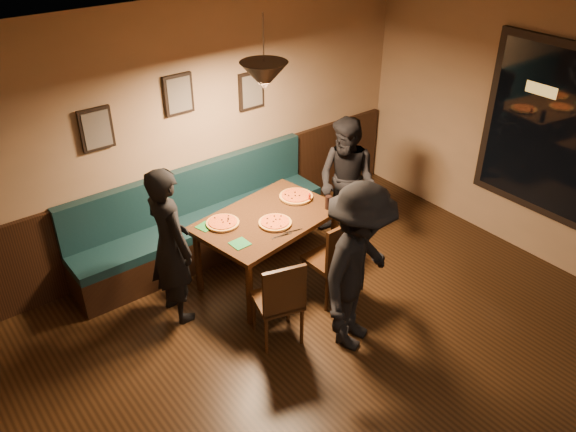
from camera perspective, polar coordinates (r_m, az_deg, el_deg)
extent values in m
plane|color=silver|center=(3.36, 17.66, 10.82)|extent=(7.00, 7.00, 0.00)
plane|color=#8C704F|center=(6.40, -10.36, 7.85)|extent=(6.00, 0.00, 6.00)
cube|color=black|center=(6.78, -9.53, 0.78)|extent=(5.88, 0.06, 1.00)
cube|color=black|center=(5.94, -18.17, 8.05)|extent=(0.32, 0.04, 0.42)
cube|color=black|center=(6.21, -10.62, 11.57)|extent=(0.32, 0.04, 0.42)
cube|color=black|center=(6.69, -3.59, 12.11)|extent=(0.32, 0.04, 0.42)
cone|color=black|center=(5.38, -2.35, 13.49)|extent=(0.44, 0.44, 0.25)
cube|color=black|center=(6.21, -1.98, -3.13)|extent=(1.57, 1.15, 0.77)
imported|color=black|center=(5.60, -11.39, -2.81)|extent=(0.41, 0.60, 1.62)
imported|color=black|center=(6.71, 5.74, 3.30)|extent=(0.72, 0.85, 1.52)
imported|color=black|center=(5.20, 6.88, -5.11)|extent=(1.23, 0.99, 1.66)
cylinder|color=orange|center=(5.90, -6.38, -0.68)|extent=(0.34, 0.34, 0.04)
cylinder|color=#C78925|center=(5.87, -1.26, -0.65)|extent=(0.38, 0.38, 0.04)
cylinder|color=orange|center=(6.33, 0.79, 1.93)|extent=(0.45, 0.45, 0.04)
cylinder|color=black|center=(6.12, 3.94, 1.33)|extent=(0.09, 0.09, 0.15)
cylinder|color=#9B1805|center=(6.24, 2.11, 1.84)|extent=(0.03, 0.03, 0.12)
cube|color=#1B6728|center=(5.89, -8.06, -1.02)|extent=(0.19, 0.19, 0.01)
cube|color=#1B6732|center=(5.60, -4.71, -2.70)|extent=(0.17, 0.17, 0.01)
cube|color=silver|center=(5.72, -0.17, -1.76)|extent=(0.19, 0.06, 0.00)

